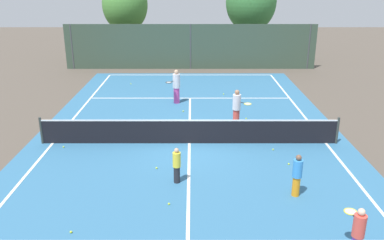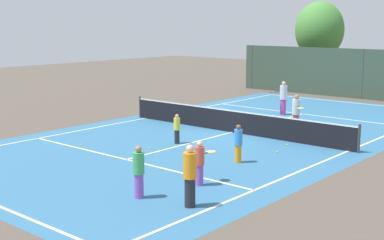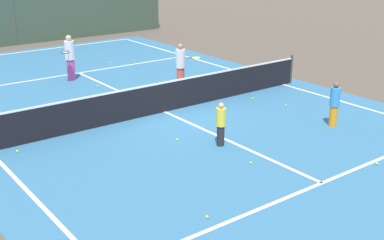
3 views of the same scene
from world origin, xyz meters
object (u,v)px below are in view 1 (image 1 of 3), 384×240
(player_6, at_px, (177,165))
(tennis_ball_2, at_px, (169,204))
(tennis_ball_4, at_px, (184,111))
(tennis_ball_12, at_px, (131,84))
(tennis_ball_7, at_px, (97,125))
(ball_crate, at_px, (200,132))
(player_5, at_px, (358,233))
(tennis_ball_8, at_px, (274,150))
(tennis_ball_9, at_px, (289,164))
(tennis_ball_5, at_px, (224,94))
(tennis_ball_6, at_px, (157,168))
(player_3, at_px, (237,108))
(player_0, at_px, (177,86))
(tennis_ball_11, at_px, (247,119))
(tennis_ball_3, at_px, (71,232))
(tennis_ball_10, at_px, (172,122))
(tennis_ball_0, at_px, (64,147))
(player_1, at_px, (298,175))

(player_6, height_order, tennis_ball_2, player_6)
(tennis_ball_4, distance_m, tennis_ball_12, 6.40)
(tennis_ball_7, bearing_deg, ball_crate, -15.54)
(player_5, height_order, tennis_ball_8, player_5)
(player_6, xyz_separation_m, tennis_ball_9, (3.94, 1.29, -0.59))
(tennis_ball_8, bearing_deg, player_5, -83.53)
(tennis_ball_5, distance_m, tennis_ball_7, 7.98)
(tennis_ball_6, bearing_deg, player_6, -52.32)
(player_3, xyz_separation_m, player_5, (1.87, -9.01, -0.16))
(player_0, xyz_separation_m, tennis_ball_11, (3.37, -2.59, -0.89))
(tennis_ball_3, bearing_deg, tennis_ball_10, 75.29)
(player_3, bearing_deg, tennis_ball_11, 58.84)
(tennis_ball_2, xyz_separation_m, tennis_ball_4, (0.24, 8.68, 0.00))
(tennis_ball_6, bearing_deg, tennis_ball_10, 86.40)
(player_3, xyz_separation_m, tennis_ball_11, (0.57, 0.94, -0.83))
(tennis_ball_9, bearing_deg, tennis_ball_12, 122.43)
(player_0, relative_size, player_5, 1.31)
(tennis_ball_3, relative_size, tennis_ball_7, 1.00)
(tennis_ball_0, height_order, tennis_ball_10, same)
(player_1, height_order, player_6, player_1)
(player_6, relative_size, tennis_ball_5, 18.31)
(tennis_ball_6, bearing_deg, tennis_ball_4, 82.78)
(player_0, bearing_deg, tennis_ball_11, -37.56)
(tennis_ball_12, bearing_deg, player_0, -52.80)
(tennis_ball_10, bearing_deg, tennis_ball_12, 112.25)
(tennis_ball_7, height_order, tennis_ball_11, same)
(tennis_ball_3, relative_size, tennis_ball_5, 1.00)
(player_0, xyz_separation_m, tennis_ball_6, (-0.42, -7.81, -0.89))
(player_1, height_order, tennis_ball_4, player_1)
(tennis_ball_4, xyz_separation_m, tennis_ball_12, (-3.38, 5.43, 0.00))
(tennis_ball_3, height_order, tennis_ball_6, same)
(tennis_ball_12, bearing_deg, player_3, -52.24)
(tennis_ball_8, relative_size, tennis_ball_11, 1.00)
(tennis_ball_4, bearing_deg, tennis_ball_3, -105.16)
(tennis_ball_2, height_order, tennis_ball_4, same)
(player_5, bearing_deg, tennis_ball_9, 94.55)
(player_3, relative_size, tennis_ball_5, 25.49)
(tennis_ball_8, height_order, tennis_ball_10, same)
(tennis_ball_11, bearing_deg, player_6, -116.16)
(tennis_ball_10, xyz_separation_m, tennis_ball_12, (-2.88, 7.03, 0.00))
(tennis_ball_4, height_order, tennis_ball_7, same)
(player_0, bearing_deg, tennis_ball_7, -134.86)
(tennis_ball_3, xyz_separation_m, tennis_ball_12, (-0.65, 15.50, 0.00))
(player_5, bearing_deg, tennis_ball_8, 96.47)
(player_6, bearing_deg, tennis_ball_7, 125.89)
(tennis_ball_6, height_order, tennis_ball_12, same)
(player_6, relative_size, tennis_ball_2, 18.31)
(player_0, bearing_deg, tennis_ball_10, -92.20)
(player_3, xyz_separation_m, tennis_ball_8, (1.15, -2.68, -0.83))
(player_6, height_order, tennis_ball_5, player_6)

